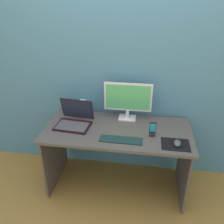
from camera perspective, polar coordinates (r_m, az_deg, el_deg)
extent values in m
plane|color=olive|center=(2.78, 1.13, -16.92)|extent=(8.00, 8.00, 0.00)
cube|color=teal|center=(2.46, 2.59, 11.10)|extent=(6.00, 0.04, 2.50)
cube|color=#4E4844|center=(2.34, 1.29, -4.45)|extent=(1.44, 0.67, 0.03)
cube|color=brown|center=(2.70, -13.52, -9.69)|extent=(0.02, 0.63, 0.69)
cube|color=#4E4546|center=(2.57, 16.81, -12.30)|extent=(0.02, 0.63, 0.69)
cube|color=silver|center=(2.52, 3.69, -1.40)|extent=(0.18, 0.14, 0.01)
cylinder|color=silver|center=(2.50, 3.73, -0.42)|extent=(0.04, 0.04, 0.09)
cube|color=silver|center=(2.41, 3.87, 3.62)|extent=(0.49, 0.02, 0.30)
cube|color=#4CB266|center=(2.40, 3.84, 3.53)|extent=(0.45, 0.00, 0.26)
cube|color=black|center=(2.40, -9.45, -3.33)|extent=(0.36, 0.27, 0.02)
cube|color=#47474C|center=(2.38, -9.57, -3.28)|extent=(0.32, 0.21, 0.00)
cube|color=black|center=(2.46, -8.40, 0.80)|extent=(0.34, 0.09, 0.23)
cube|color=#1E2333|center=(2.46, -8.44, 0.78)|extent=(0.31, 0.08, 0.20)
sphere|color=silver|center=(2.58, -7.17, 1.14)|extent=(0.18, 0.18, 0.18)
cube|color=#172F30|center=(2.17, 2.18, -6.72)|extent=(0.39, 0.12, 0.01)
cube|color=black|center=(2.19, 15.08, -7.57)|extent=(0.25, 0.20, 0.00)
ellipsoid|color=#434F4C|center=(2.17, 15.52, -7.24)|extent=(0.07, 0.11, 0.04)
cube|color=black|center=(2.26, 9.66, -5.36)|extent=(0.06, 0.05, 0.02)
cube|color=black|center=(2.23, 9.80, -3.74)|extent=(0.06, 0.03, 0.12)
cube|color=#26A5BF|center=(2.23, 9.81, -3.79)|extent=(0.05, 0.02, 0.10)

